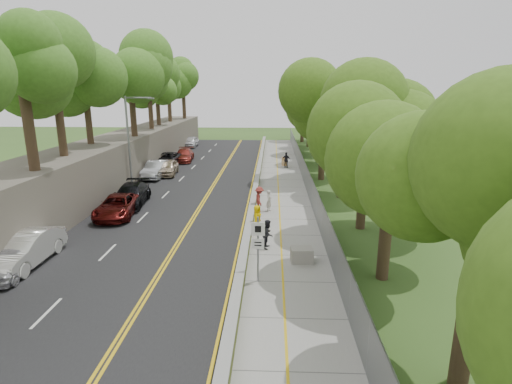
# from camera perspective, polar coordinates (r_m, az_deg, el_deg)

# --- Properties ---
(ground) EXTENTS (140.00, 140.00, 0.00)m
(ground) POSITION_cam_1_polar(r_m,az_deg,el_deg) (21.56, -2.25, -9.01)
(ground) COLOR #33511E
(ground) RESTS_ON ground
(road) EXTENTS (11.20, 66.00, 0.04)m
(road) POSITION_cam_1_polar(r_m,az_deg,el_deg) (36.42, -8.85, 0.79)
(road) COLOR black
(road) RESTS_ON ground
(sidewalk) EXTENTS (4.20, 66.00, 0.05)m
(sidewalk) POSITION_cam_1_polar(r_m,az_deg,el_deg) (35.74, 3.76, 0.68)
(sidewalk) COLOR gray
(sidewalk) RESTS_ON ground
(jersey_barrier) EXTENTS (0.42, 66.00, 0.60)m
(jersey_barrier) POSITION_cam_1_polar(r_m,az_deg,el_deg) (35.69, 0.07, 1.14)
(jersey_barrier) COLOR #B6D831
(jersey_barrier) RESTS_ON ground
(rock_embankment) EXTENTS (5.00, 66.00, 4.00)m
(rock_embankment) POSITION_cam_1_polar(r_m,az_deg,el_deg) (38.42, -20.93, 3.73)
(rock_embankment) COLOR #595147
(rock_embankment) RESTS_ON ground
(chainlink_fence) EXTENTS (0.04, 66.00, 2.00)m
(chainlink_fence) POSITION_cam_1_polar(r_m,az_deg,el_deg) (35.63, 7.16, 2.16)
(chainlink_fence) COLOR slate
(chainlink_fence) RESTS_ON ground
(trees_embankment) EXTENTS (6.40, 66.00, 13.00)m
(trees_embankment) POSITION_cam_1_polar(r_m,az_deg,el_deg) (37.69, -21.42, 16.52)
(trees_embankment) COLOR #4C8527
(trees_embankment) RESTS_ON rock_embankment
(trees_fenceside) EXTENTS (7.00, 66.00, 14.00)m
(trees_fenceside) POSITION_cam_1_polar(r_m,az_deg,el_deg) (35.12, 11.38, 11.70)
(trees_fenceside) COLOR #4A751C
(trees_fenceside) RESTS_ON ground
(streetlight) EXTENTS (2.52, 0.22, 8.00)m
(streetlight) POSITION_cam_1_polar(r_m,az_deg,el_deg) (36.01, -17.45, 7.61)
(streetlight) COLOR gray
(streetlight) RESTS_ON ground
(signpost) EXTENTS (0.62, 0.09, 3.10)m
(signpost) POSITION_cam_1_polar(r_m,az_deg,el_deg) (17.96, 0.28, -7.20)
(signpost) COLOR gray
(signpost) RESTS_ON sidewalk
(construction_barrel) EXTENTS (0.60, 0.60, 0.98)m
(construction_barrel) POSITION_cam_1_polar(r_m,az_deg,el_deg) (45.65, 4.06, 4.41)
(construction_barrel) COLOR orange
(construction_barrel) RESTS_ON sidewalk
(concrete_block) EXTENTS (1.15, 0.89, 0.74)m
(concrete_block) POSITION_cam_1_polar(r_m,az_deg,el_deg) (20.68, 6.55, -8.89)
(concrete_block) COLOR gray
(concrete_block) RESTS_ON sidewalk
(car_0) EXTENTS (1.89, 4.08, 1.35)m
(car_0) POSITION_cam_1_polar(r_m,az_deg,el_deg) (22.40, -31.37, -8.35)
(car_0) COLOR silver
(car_0) RESTS_ON road
(car_1) EXTENTS (1.76, 5.02, 1.65)m
(car_1) POSITION_cam_1_polar(r_m,az_deg,el_deg) (23.09, -30.11, -7.11)
(car_1) COLOR white
(car_1) RESTS_ON road
(car_2) EXTENTS (2.84, 5.33, 1.42)m
(car_2) POSITION_cam_1_polar(r_m,az_deg,el_deg) (29.11, -19.20, -1.91)
(car_2) COLOR #57110F
(car_2) RESTS_ON road
(car_3) EXTENTS (2.62, 5.54, 1.56)m
(car_3) POSITION_cam_1_polar(r_m,az_deg,el_deg) (31.54, -17.44, -0.39)
(car_3) COLOR black
(car_3) RESTS_ON road
(car_4) EXTENTS (2.16, 4.62, 1.53)m
(car_4) POSITION_cam_1_polar(r_m,az_deg,el_deg) (41.58, -12.52, 3.45)
(car_4) COLOR tan
(car_4) RESTS_ON road
(car_5) EXTENTS (1.89, 5.00, 1.63)m
(car_5) POSITION_cam_1_polar(r_m,az_deg,el_deg) (40.67, -14.09, 3.18)
(car_5) COLOR #B3B6BC
(car_5) RESTS_ON road
(car_6) EXTENTS (2.85, 5.36, 1.43)m
(car_6) POSITION_cam_1_polar(r_m,az_deg,el_deg) (46.79, -12.52, 4.61)
(car_6) COLOR black
(car_6) RESTS_ON road
(car_7) EXTENTS (2.49, 5.19, 1.46)m
(car_7) POSITION_cam_1_polar(r_m,az_deg,el_deg) (49.02, -10.23, 5.19)
(car_7) COLOR maroon
(car_7) RESTS_ON road
(car_8) EXTENTS (1.91, 4.66, 1.58)m
(car_8) POSITION_cam_1_polar(r_m,az_deg,el_deg) (60.89, -9.31, 7.11)
(car_8) COLOR white
(car_8) RESTS_ON road
(painter_0) EXTENTS (0.68, 0.88, 1.61)m
(painter_0) POSITION_cam_1_polar(r_m,az_deg,el_deg) (24.71, 0.17, -3.72)
(painter_0) COLOR #F5C500
(painter_0) RESTS_ON sidewalk
(painter_1) EXTENTS (0.54, 0.66, 1.55)m
(painter_1) POSITION_cam_1_polar(r_m,az_deg,el_deg) (28.55, 1.89, -1.24)
(painter_1) COLOR beige
(painter_1) RESTS_ON sidewalk
(painter_2) EXTENTS (0.79, 0.91, 1.61)m
(painter_2) POSITION_cam_1_polar(r_m,az_deg,el_deg) (22.09, 1.71, -6.00)
(painter_2) COLOR black
(painter_2) RESTS_ON sidewalk
(painter_3) EXTENTS (0.85, 1.27, 1.82)m
(painter_3) POSITION_cam_1_polar(r_m,az_deg,el_deg) (28.40, 0.47, -1.04)
(painter_3) COLOR maroon
(painter_3) RESTS_ON sidewalk
(person_far) EXTENTS (1.09, 0.71, 1.72)m
(person_far) POSITION_cam_1_polar(r_m,az_deg,el_deg) (44.34, 4.35, 4.58)
(person_far) COLOR black
(person_far) RESTS_ON sidewalk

